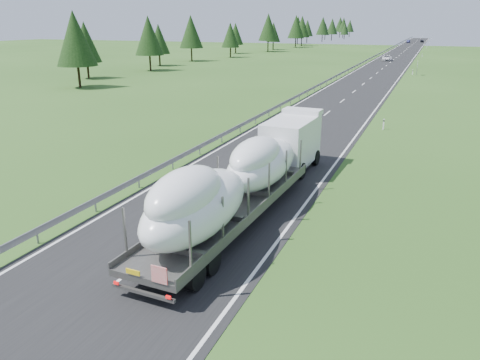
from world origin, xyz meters
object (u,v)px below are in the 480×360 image
at_px(boat_truck, 247,171).
at_px(distant_car_dark, 422,41).
at_px(highway_sign, 417,65).
at_px(distant_car_blue, 408,41).
at_px(distant_van, 387,58).

relative_size(boat_truck, distant_car_dark, 5.18).
bearing_deg(boat_truck, highway_sign, 85.98).
xyz_separation_m(boat_truck, distant_car_blue, (-4.88, 220.49, -1.59)).
xyz_separation_m(distant_van, distant_car_dark, (4.29, 122.39, -0.03)).
height_order(distant_car_dark, distant_car_blue, distant_car_dark).
height_order(distant_van, distant_car_blue, distant_van).
xyz_separation_m(boat_truck, distant_van, (-3.42, 106.32, -1.53)).
relative_size(boat_truck, distant_car_blue, 5.23).
height_order(highway_sign, distant_van, highway_sign).
height_order(boat_truck, distant_car_dark, boat_truck).
height_order(highway_sign, boat_truck, boat_truck).
distance_m(distant_van, distant_car_dark, 122.46).
relative_size(boat_truck, distant_van, 4.06).
relative_size(distant_van, distant_car_blue, 1.29).
relative_size(highway_sign, distant_car_blue, 0.67).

